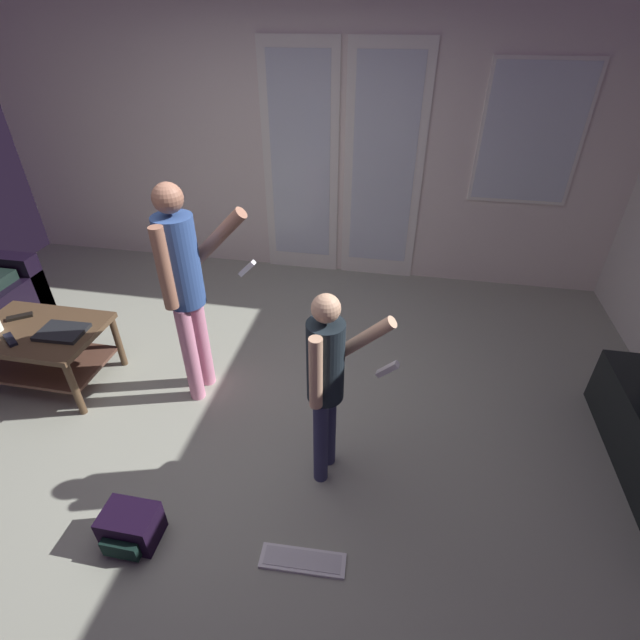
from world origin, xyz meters
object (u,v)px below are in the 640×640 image
loose_keyboard (303,560)px  laptop_closed (62,332)px  person_child (327,377)px  dvd_remote_slim (20,317)px  coffee_table (42,344)px  backpack (131,527)px  person_adult (185,280)px  tv_remote_black (10,340)px

loose_keyboard → laptop_closed: 2.22m
person_child → laptop_closed: size_ratio=3.99×
person_child → dvd_remote_slim: bearing=167.4°
coffee_table → loose_keyboard: 2.39m
backpack → laptop_closed: size_ratio=0.90×
coffee_table → backpack: (1.23, -1.06, -0.24)m
person_child → backpack: 1.29m
person_adult → backpack: size_ratio=5.51×
person_adult → dvd_remote_slim: (-1.36, -0.02, -0.44)m
backpack → tv_remote_black: 1.63m
coffee_table → tv_remote_black: (-0.07, -0.16, 0.14)m
loose_keyboard → dvd_remote_slim: 2.65m
person_adult → loose_keyboard: size_ratio=3.47×
coffee_table → laptop_closed: laptop_closed is taller
coffee_table → tv_remote_black: 0.22m
person_child → backpack: bearing=-145.8°
loose_keyboard → dvd_remote_slim: size_ratio=2.62×
coffee_table → person_adult: size_ratio=0.57×
coffee_table → backpack: size_ratio=3.12×
person_adult → backpack: bearing=-85.9°
tv_remote_black → backpack: bearing=1.4°
person_adult → tv_remote_black: 1.32m
loose_keyboard → dvd_remote_slim: bearing=154.6°
coffee_table → person_child: size_ratio=0.70×
tv_remote_black → dvd_remote_slim: 0.29m
coffee_table → dvd_remote_slim: 0.27m
person_adult → tv_remote_black: size_ratio=9.10×
loose_keyboard → laptop_closed: size_ratio=1.43×
person_adult → tv_remote_black: bearing=-167.3°
person_child → laptop_closed: bearing=168.0°
backpack → coffee_table: bearing=139.3°
backpack → loose_keyboard: 0.92m
coffee_table → backpack: coffee_table is taller
backpack → laptop_closed: bearing=134.1°
person_child → loose_keyboard: person_child is taller
laptop_closed → tv_remote_black: bearing=-156.1°
person_adult → laptop_closed: bearing=-171.9°
person_adult → loose_keyboard: person_adult is taller
laptop_closed → person_child: bearing=-14.2°
tv_remote_black → laptop_closed: bearing=62.3°
backpack → dvd_remote_slim: dvd_remote_slim is taller
loose_keyboard → person_child: bearing=88.3°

